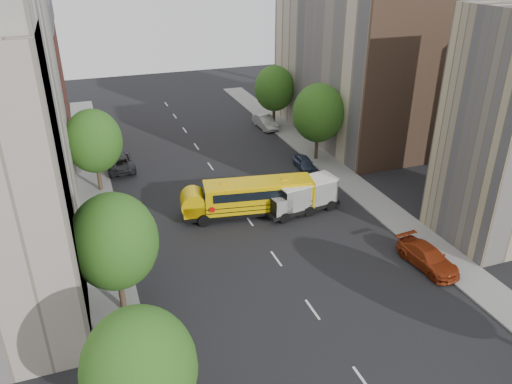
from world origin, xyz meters
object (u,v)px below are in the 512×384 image
street_tree_0 (140,369)px  street_tree_5 (274,88)px  street_tree_1 (114,242)px  school_bus (248,196)px  safari_truck (302,196)px  street_tree_4 (318,113)px  parked_car_1 (136,219)px  parked_car_4 (304,163)px  parked_car_0 (156,334)px  parked_car_3 (428,257)px  parked_car_5 (265,122)px  street_tree_2 (94,141)px  parked_car_2 (119,162)px

street_tree_0 → street_tree_5: (22.00, 40.00, 0.06)m
street_tree_0 → street_tree_1: 10.00m
street_tree_0 → school_bus: (11.25, 18.94, -2.91)m
street_tree_1 → safari_truck: bearing=26.8°
street_tree_4 → street_tree_5: 12.01m
safari_truck → parked_car_1: bearing=162.5°
parked_car_4 → parked_car_0: bearing=-128.5°
street_tree_0 → parked_car_3: 22.28m
street_tree_4 → safari_truck: (-6.33, -10.09, -3.59)m
parked_car_4 → parked_car_5: bearing=90.8°
street_tree_4 → street_tree_2: bearing=180.0°
street_tree_5 → parked_car_1: size_ratio=1.71×
street_tree_0 → safari_truck: bearing=48.8°
parked_car_0 → street_tree_5: bearing=-123.1°
parked_car_0 → parked_car_3: 19.24m
street_tree_1 → parked_car_5: 36.14m
safari_truck → parked_car_0: (-14.27, -11.68, -0.69)m
street_tree_5 → parked_car_5: size_ratio=1.58×
parked_car_2 → parked_car_5: (18.40, 6.88, -0.01)m
parked_car_0 → street_tree_1: bearing=-71.4°
school_bus → parked_car_5: 22.51m
safari_truck → parked_car_4: (4.13, 8.23, -0.85)m
street_tree_4 → school_bus: street_tree_4 is taller
parked_car_3 → parked_car_5: 31.87m
parked_car_2 → parked_car_3: (18.40, -25.00, -0.06)m
parked_car_0 → street_tree_4: bearing=-135.2°
street_tree_5 → safari_truck: (-6.33, -22.09, -3.22)m
street_tree_4 → parked_car_5: (-1.40, 11.40, -4.29)m
street_tree_5 → school_bus: (-10.75, -21.06, -2.97)m
school_bus → parked_car_4: 11.23m
street_tree_1 → parked_car_0: size_ratio=1.70×
street_tree_1 → street_tree_2: size_ratio=1.03×
street_tree_4 → safari_truck: bearing=-122.1°
street_tree_4 → parked_car_4: (-2.20, -1.86, -4.44)m
safari_truck → parked_car_3: size_ratio=1.35×
school_bus → parked_car_5: school_bus is taller
parked_car_1 → parked_car_5: parked_car_5 is taller
street_tree_2 → parked_car_3: bearing=-44.8°
safari_truck → parked_car_3: (4.93, -10.39, -0.75)m
street_tree_2 → parked_car_0: (1.40, -21.76, -4.04)m
safari_truck → parked_car_0: 18.45m
street_tree_1 → parked_car_0: 5.78m
school_bus → parked_car_4: school_bus is taller
street_tree_5 → parked_car_5: 4.20m
street_tree_5 → parked_car_2: 21.52m
street_tree_0 → street_tree_4: street_tree_4 is taller
street_tree_5 → parked_car_0: 39.75m
parked_car_1 → parked_car_2: (0.00, 12.46, 0.07)m
parked_car_3 → street_tree_4: bearing=81.1°
street_tree_2 → school_bus: size_ratio=0.69×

